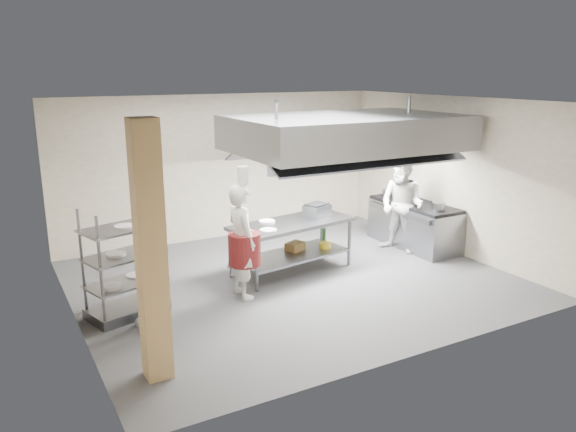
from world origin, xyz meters
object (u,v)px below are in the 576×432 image
cooking_range (414,226)px  chef_line (402,205)px  pass_rack (124,262)px  chef_head (242,241)px  island (292,247)px  chef_plating (148,267)px  griddle (317,211)px  stockpot (411,201)px

cooking_range → chef_line: 0.72m
pass_rack → chef_head: 1.77m
island → chef_plating: bearing=-169.7°
griddle → stockpot: (2.09, -0.12, -0.03)m
cooking_range → chef_line: chef_line is taller
cooking_range → griddle: griddle is taller
cooking_range → chef_line: bearing=-161.6°
island → cooking_range: island is taller
chef_head → chef_plating: chef_head is taller
pass_rack → chef_head: chef_head is taller
chef_line → cooking_range: bearing=90.0°
chef_head → chef_plating: (-1.56, -0.38, -0.02)m
island → pass_rack: 3.05m
pass_rack → chef_head: bearing=-22.5°
island → cooking_range: bearing=-7.1°
island → chef_head: (-1.24, -0.60, 0.45)m
chef_line → griddle: chef_line is taller
pass_rack → stockpot: pass_rack is taller
griddle → chef_head: bearing=-178.6°
chef_head → chef_line: chef_line is taller
cooking_range → stockpot: size_ratio=8.37×
island → chef_head: bearing=-163.1°
griddle → chef_line: bearing=-25.4°
cooking_range → chef_head: 4.21m
cooking_range → chef_plating: chef_plating is taller
island → cooking_range: size_ratio=1.11×
chef_plating → griddle: 3.55m
island → chef_line: size_ratio=1.19×
cooking_range → griddle: bearing=179.7°
griddle → cooking_range: bearing=-20.3°
chef_plating → island: bearing=110.9°
pass_rack → chef_plating: chef_plating is taller
chef_head → stockpot: 3.95m
chef_head → chef_line: bearing=-83.2°
pass_rack → chef_line: (5.40, 0.36, 0.12)m
chef_line → griddle: 1.83m
chef_plating → chef_line: bearing=101.6°
chef_head → chef_line: (3.64, 0.54, 0.03)m
pass_rack → griddle: size_ratio=3.76×
island → pass_rack: pass_rack is taller
griddle → stockpot: griddle is taller
chef_line → island: bearing=-109.8°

